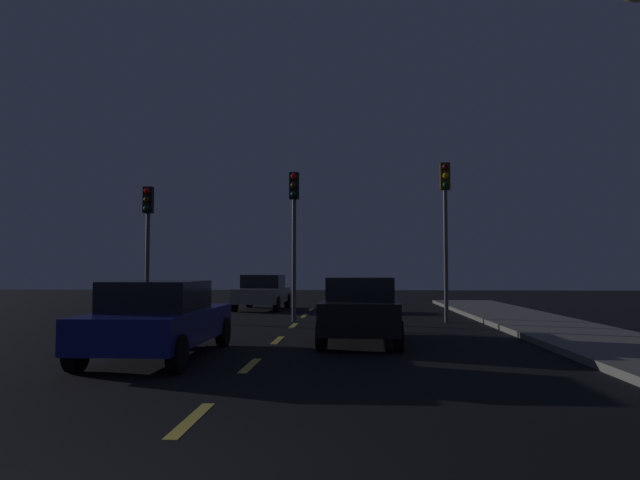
# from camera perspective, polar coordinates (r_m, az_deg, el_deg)

# --- Properties ---
(ground_plane) EXTENTS (80.00, 80.00, 0.00)m
(ground_plane) POSITION_cam_1_polar(r_m,az_deg,el_deg) (11.33, -6.28, -11.60)
(ground_plane) COLOR black
(lane_stripe_second) EXTENTS (0.16, 1.60, 0.01)m
(lane_stripe_second) POSITION_cam_1_polar(r_m,az_deg,el_deg) (7.10, -12.43, -16.72)
(lane_stripe_second) COLOR #EACC4C
(lane_stripe_second) RESTS_ON ground_plane
(lane_stripe_third) EXTENTS (0.16, 1.60, 0.01)m
(lane_stripe_third) POSITION_cam_1_polar(r_m,az_deg,el_deg) (10.74, -6.82, -12.05)
(lane_stripe_third) COLOR #EACC4C
(lane_stripe_third) RESTS_ON ground_plane
(lane_stripe_fourth) EXTENTS (0.16, 1.60, 0.01)m
(lane_stripe_fourth) POSITION_cam_1_polar(r_m,az_deg,el_deg) (14.46, -4.15, -9.71)
(lane_stripe_fourth) COLOR #EACC4C
(lane_stripe_fourth) RESTS_ON ground_plane
(lane_stripe_fifth) EXTENTS (0.16, 1.60, 0.01)m
(lane_stripe_fifth) POSITION_cam_1_polar(r_m,az_deg,el_deg) (18.22, -2.59, -8.33)
(lane_stripe_fifth) COLOR #EACC4C
(lane_stripe_fifth) RESTS_ON ground_plane
(lane_stripe_sixth) EXTENTS (0.16, 1.60, 0.01)m
(lane_stripe_sixth) POSITION_cam_1_polar(r_m,az_deg,el_deg) (21.99, -1.58, -7.41)
(lane_stripe_sixth) COLOR #EACC4C
(lane_stripe_sixth) RESTS_ON ground_plane
(lane_stripe_seventh) EXTENTS (0.16, 1.60, 0.01)m
(lane_stripe_seventh) POSITION_cam_1_polar(r_m,az_deg,el_deg) (25.77, -0.86, -6.77)
(lane_stripe_seventh) COLOR #EACC4C
(lane_stripe_seventh) RESTS_ON ground_plane
(traffic_signal_left) EXTENTS (0.32, 0.38, 4.55)m
(traffic_signal_left) POSITION_cam_1_polar(r_m,az_deg,el_deg) (20.69, -16.47, 1.31)
(traffic_signal_left) COLOR #4C4C51
(traffic_signal_left) RESTS_ON ground_plane
(traffic_signal_center) EXTENTS (0.32, 0.38, 5.00)m
(traffic_signal_center) POSITION_cam_1_polar(r_m,az_deg,el_deg) (19.60, -2.55, 2.27)
(traffic_signal_center) COLOR #4C4C51
(traffic_signal_center) RESTS_ON ground_plane
(traffic_signal_right) EXTENTS (0.32, 0.38, 5.27)m
(traffic_signal_right) POSITION_cam_1_polar(r_m,az_deg,el_deg) (19.75, 12.14, 2.80)
(traffic_signal_right) COLOR #4C4C51
(traffic_signal_right) RESTS_ON ground_plane
(car_stopped_ahead) EXTENTS (1.96, 4.35, 1.54)m
(car_stopped_ahead) POSITION_cam_1_polar(r_m,az_deg,el_deg) (14.01, 4.02, -6.73)
(car_stopped_ahead) COLOR black
(car_stopped_ahead) RESTS_ON ground_plane
(car_adjacent_lane) EXTENTS (1.96, 4.60, 1.49)m
(car_adjacent_lane) POSITION_cam_1_polar(r_m,az_deg,el_deg) (11.92, -15.38, -7.41)
(car_adjacent_lane) COLOR navy
(car_adjacent_lane) RESTS_ON ground_plane
(car_oncoming_far) EXTENTS (2.14, 4.01, 1.51)m
(car_oncoming_far) POSITION_cam_1_polar(r_m,az_deg,el_deg) (25.67, -5.63, -5.07)
(car_oncoming_far) COLOR gray
(car_oncoming_far) RESTS_ON ground_plane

